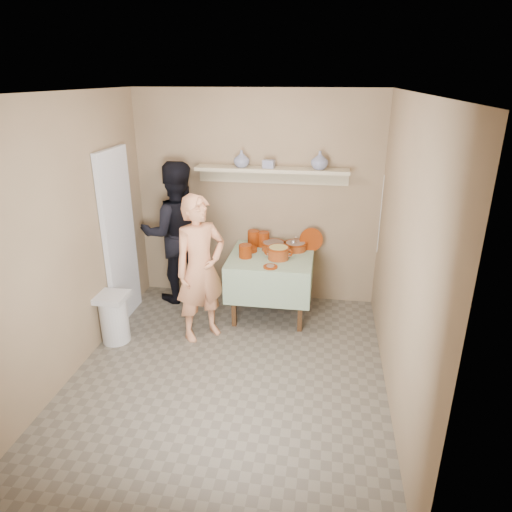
% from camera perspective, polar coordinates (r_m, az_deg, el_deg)
% --- Properties ---
extents(ground, '(3.50, 3.50, 0.00)m').
position_cam_1_polar(ground, '(4.64, -3.36, -14.32)').
color(ground, '#685F51').
rests_on(ground, ground).
extents(tile_panel, '(0.06, 0.70, 2.00)m').
position_cam_1_polar(tile_panel, '(5.43, -16.70, 2.22)').
color(tile_panel, silver).
rests_on(tile_panel, ground).
extents(plate_stack_a, '(0.15, 0.15, 0.20)m').
position_cam_1_polar(plate_stack_a, '(5.60, -0.31, 2.22)').
color(plate_stack_a, maroon).
rests_on(plate_stack_a, serving_table).
extents(plate_stack_b, '(0.15, 0.15, 0.18)m').
position_cam_1_polar(plate_stack_b, '(5.60, 0.92, 2.13)').
color(plate_stack_b, maroon).
rests_on(plate_stack_b, serving_table).
extents(bowl_stack, '(0.15, 0.15, 0.15)m').
position_cam_1_polar(bowl_stack, '(5.26, -1.33, 0.61)').
color(bowl_stack, maroon).
rests_on(bowl_stack, serving_table).
extents(empty_bowl, '(0.17, 0.17, 0.05)m').
position_cam_1_polar(empty_bowl, '(5.45, -0.75, 0.85)').
color(empty_bowl, maroon).
rests_on(empty_bowl, serving_table).
extents(propped_lid, '(0.30, 0.15, 0.27)m').
position_cam_1_polar(propped_lid, '(5.54, 6.90, 2.05)').
color(propped_lid, maroon).
rests_on(propped_lid, serving_table).
extents(vase_right, '(0.23, 0.23, 0.21)m').
position_cam_1_polar(vase_right, '(5.35, 7.97, 11.77)').
color(vase_right, navy).
rests_on(vase_right, wall_shelf).
extents(vase_left, '(0.22, 0.22, 0.19)m').
position_cam_1_polar(vase_left, '(5.44, -1.82, 12.05)').
color(vase_left, navy).
rests_on(vase_left, wall_shelf).
extents(ceramic_box, '(0.15, 0.11, 0.09)m').
position_cam_1_polar(ceramic_box, '(5.39, 1.61, 11.43)').
color(ceramic_box, navy).
rests_on(ceramic_box, wall_shelf).
extents(person_cook, '(0.69, 0.69, 1.61)m').
position_cam_1_polar(person_cook, '(4.89, -6.95, -1.61)').
color(person_cook, tan).
rests_on(person_cook, ground).
extents(person_helper, '(1.06, 0.96, 1.79)m').
position_cam_1_polar(person_helper, '(5.78, -9.94, 2.87)').
color(person_helper, black).
rests_on(person_helper, ground).
extents(room_shell, '(3.04, 3.54, 2.62)m').
position_cam_1_polar(room_shell, '(3.92, -3.87, 5.11)').
color(room_shell, '#977D5C').
rests_on(room_shell, ground).
extents(serving_table, '(0.97, 0.97, 0.76)m').
position_cam_1_polar(serving_table, '(5.40, 1.91, -1.05)').
color(serving_table, '#4C2D16').
rests_on(serving_table, ground).
extents(cazuela_meat_a, '(0.30, 0.30, 0.10)m').
position_cam_1_polar(cazuela_meat_a, '(5.49, 2.19, 1.35)').
color(cazuela_meat_a, maroon).
rests_on(cazuela_meat_a, serving_table).
extents(cazuela_meat_b, '(0.28, 0.28, 0.10)m').
position_cam_1_polar(cazuela_meat_b, '(5.50, 4.96, 1.31)').
color(cazuela_meat_b, maroon).
rests_on(cazuela_meat_b, serving_table).
extents(ladle, '(0.08, 0.26, 0.19)m').
position_cam_1_polar(ladle, '(5.45, 4.73, 1.71)').
color(ladle, silver).
rests_on(ladle, cazuela_meat_b).
extents(cazuela_rice, '(0.33, 0.25, 0.14)m').
position_cam_1_polar(cazuela_rice, '(5.21, 2.82, 0.52)').
color(cazuela_rice, maroon).
rests_on(cazuela_rice, serving_table).
extents(front_plate, '(0.16, 0.16, 0.03)m').
position_cam_1_polar(front_plate, '(5.00, 1.82, -1.33)').
color(front_plate, maroon).
rests_on(front_plate, serving_table).
extents(wall_shelf, '(1.80, 0.25, 0.21)m').
position_cam_1_polar(wall_shelf, '(5.46, 2.01, 10.54)').
color(wall_shelf, '#C0B28E').
rests_on(wall_shelf, room_shell).
extents(trash_bin, '(0.32, 0.32, 0.56)m').
position_cam_1_polar(trash_bin, '(5.21, -17.31, -7.36)').
color(trash_bin, silver).
rests_on(trash_bin, ground).
extents(electrical_cord, '(0.01, 0.05, 0.90)m').
position_cam_1_polar(electrical_cord, '(5.39, 15.30, 5.01)').
color(electrical_cord, silver).
rests_on(electrical_cord, wall_shelf).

